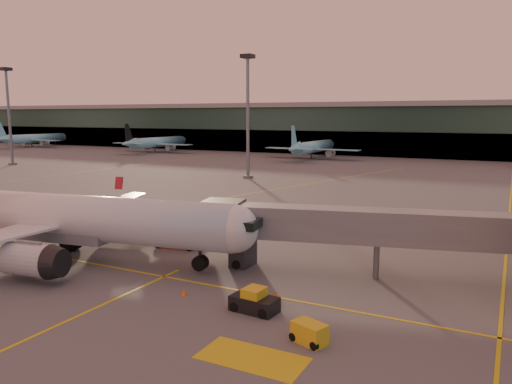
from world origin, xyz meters
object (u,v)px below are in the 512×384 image
at_px(main_airplane, 59,218).
at_px(pushback_tug, 254,302).
at_px(catering_truck, 177,222).
at_px(gpu_cart, 309,333).

relative_size(main_airplane, pushback_tug, 11.73).
height_order(catering_truck, gpu_cart, catering_truck).
bearing_deg(gpu_cart, catering_truck, 164.52).
distance_m(gpu_cart, pushback_tug, 5.75).
xyz_separation_m(main_airplane, pushback_tug, (21.74, -2.91, -3.18)).
height_order(main_airplane, gpu_cart, main_airplane).
xyz_separation_m(gpu_cart, pushback_tug, (-5.07, 2.72, 0.08)).
height_order(main_airplane, pushback_tug, main_airplane).
relative_size(catering_truck, pushback_tug, 1.81).
bearing_deg(pushback_tug, gpu_cart, -23.44).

